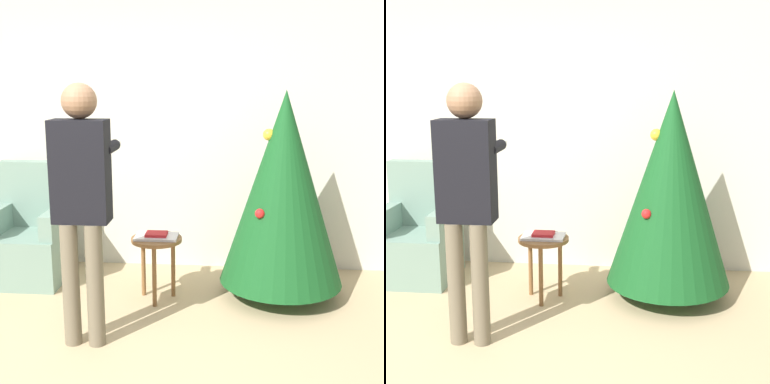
% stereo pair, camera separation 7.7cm
% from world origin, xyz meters
% --- Properties ---
extents(wall_back, '(8.00, 0.06, 2.70)m').
position_xyz_m(wall_back, '(0.00, 2.23, 1.35)').
color(wall_back, beige).
rests_on(wall_back, ground_plane).
extents(christmas_tree, '(1.03, 1.03, 1.75)m').
position_xyz_m(christmas_tree, '(1.25, 1.51, 0.94)').
color(christmas_tree, brown).
rests_on(christmas_tree, ground_plane).
extents(armchair, '(0.67, 0.66, 1.07)m').
position_xyz_m(armchair, '(-1.03, 1.74, 0.37)').
color(armchair, gray).
rests_on(armchair, ground_plane).
extents(person_standing, '(0.40, 0.57, 1.81)m').
position_xyz_m(person_standing, '(-0.18, 0.60, 1.09)').
color(person_standing, '#6B604C').
rests_on(person_standing, ground_plane).
extents(side_stool, '(0.42, 0.42, 0.54)m').
position_xyz_m(side_stool, '(0.21, 1.35, 0.45)').
color(side_stool, brown).
rests_on(side_stool, ground_plane).
extents(laptop, '(0.35, 0.23, 0.02)m').
position_xyz_m(laptop, '(0.21, 1.35, 0.55)').
color(laptop, silver).
rests_on(laptop, side_stool).
extents(book, '(0.18, 0.14, 0.02)m').
position_xyz_m(book, '(0.21, 1.35, 0.57)').
color(book, '#B21E23').
rests_on(book, laptop).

